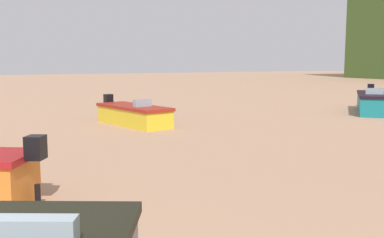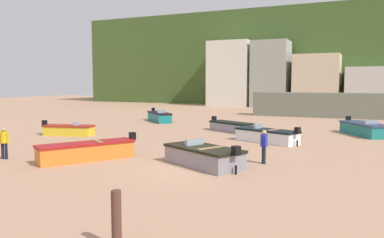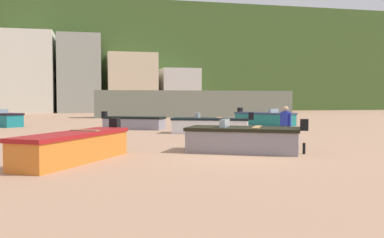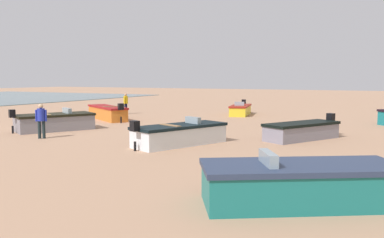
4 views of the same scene
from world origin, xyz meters
name	(u,v)px [view 2 (image 2 of 4)]	position (x,y,z in m)	size (l,w,h in m)	color
ground_plane	(189,168)	(0.00, 0.00, 0.00)	(160.00, 160.00, 0.00)	tan
headland_hill	(326,60)	(0.00, 66.00, 8.34)	(90.00, 32.00, 16.68)	#3C5625
harbor_pier	(349,105)	(5.64, 30.00, 1.38)	(20.90, 2.40, 2.75)	slate
townhouse_left	(231,74)	(-13.50, 46.64, 5.39)	(6.99, 5.28, 10.78)	silver
townhouse_centre_left	(271,74)	(-6.71, 46.63, 5.28)	(5.66, 5.25, 10.57)	#989C8F
townhouse_right	(317,81)	(0.39, 47.27, 4.10)	(6.75, 6.55, 8.20)	beige
townhouse_far_right	(364,88)	(7.16, 47.36, 3.08)	(5.30, 6.72, 6.16)	beige
boat_yellow_0	(69,130)	(-12.62, 6.33, 0.40)	(4.00, 2.04, 1.08)	yellow
boat_orange_1	(87,151)	(-5.34, -0.52, 0.46)	(3.50, 4.69, 1.23)	orange
boat_teal_2	(365,129)	(7.28, 15.16, 0.47)	(3.72, 4.61, 1.24)	#1B7370
boat_grey_3	(231,127)	(-2.35, 13.13, 0.40)	(4.02, 3.01, 1.11)	gray
boat_grey_4	(204,156)	(0.46, 0.61, 0.46)	(4.34, 3.40, 1.22)	gray
boat_white_5	(267,136)	(1.50, 8.87, 0.44)	(4.48, 2.95, 1.18)	white
boat_teal_6	(159,117)	(-11.41, 17.90, 0.48)	(4.07, 4.09, 1.25)	#177279
mooring_post_near_water	(116,220)	(2.03, -8.49, 0.69)	(0.23, 0.23, 1.39)	#503228
beach_walker_foreground	(4,140)	(-9.36, -1.96, 0.95)	(0.54, 0.41, 1.62)	black
beach_walker_distant	(264,144)	(2.88, 2.29, 0.95)	(0.46, 0.50, 1.62)	#1B272A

